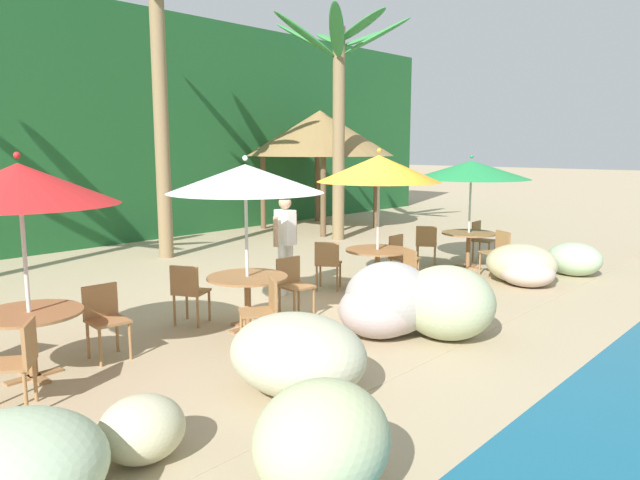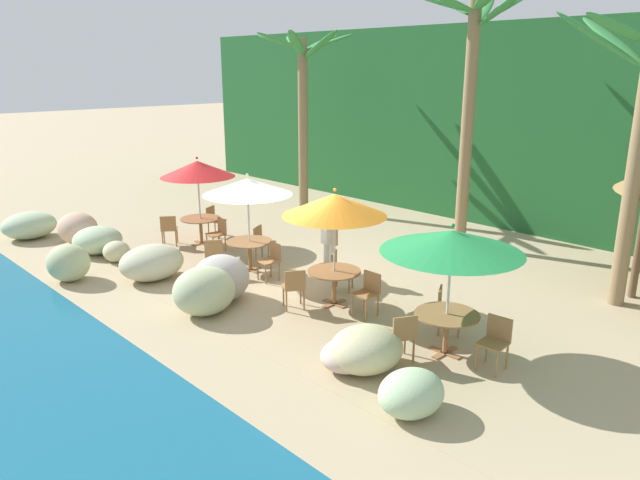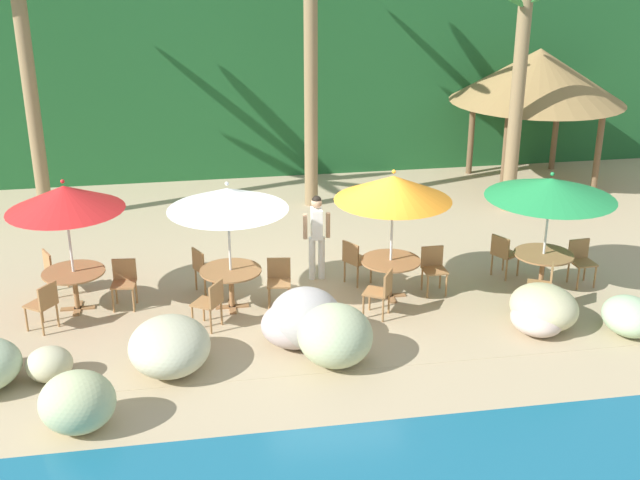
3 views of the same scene
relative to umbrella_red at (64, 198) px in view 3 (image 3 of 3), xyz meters
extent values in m
plane|color=tan|center=(4.54, -0.33, -2.10)|extent=(120.00, 120.00, 0.00)
cube|color=tan|center=(4.54, -0.33, -2.10)|extent=(18.00, 5.20, 0.01)
cube|color=#1E5628|center=(4.54, 8.67, 0.90)|extent=(28.00, 2.40, 6.00)
ellipsoid|color=beige|center=(-0.15, -2.40, -1.84)|extent=(0.70, 0.66, 0.53)
ellipsoid|color=#B5BF8B|center=(0.42, -3.82, -1.67)|extent=(1.04, 0.94, 0.86)
ellipsoid|color=#C4BD8F|center=(7.95, -2.01, -1.74)|extent=(1.13, 1.29, 0.72)
ellipsoid|color=#AAA4A0|center=(3.83, -1.98, -1.61)|extent=(1.19, 1.19, 0.98)
ellipsoid|color=beige|center=(1.65, -2.39, -1.70)|extent=(1.26, 1.51, 0.81)
ellipsoid|color=#AEBA8E|center=(4.20, -2.64, -1.62)|extent=(1.18, 1.25, 0.96)
ellipsoid|color=#C5AE9F|center=(7.75, -2.21, -1.85)|extent=(0.87, 0.99, 0.50)
ellipsoid|color=#A8C699|center=(9.25, -2.51, -1.78)|extent=(0.87, 1.04, 0.64)
ellipsoid|color=#B8A4A1|center=(3.68, -1.94, -1.74)|extent=(1.15, 1.07, 0.73)
cylinder|color=silver|center=(0.00, 0.00, -1.00)|extent=(0.04, 0.04, 2.20)
cone|color=red|center=(0.00, 0.00, 0.00)|extent=(2.01, 2.01, 0.44)
sphere|color=red|center=(0.00, 0.00, 0.30)|extent=(0.07, 0.07, 0.07)
cube|color=olive|center=(0.00, 0.00, -2.09)|extent=(0.60, 0.12, 0.03)
cube|color=olive|center=(0.00, 0.00, -2.09)|extent=(0.12, 0.60, 0.03)
cylinder|color=olive|center=(0.00, 0.00, -1.73)|extent=(0.09, 0.09, 0.71)
cylinder|color=olive|center=(0.00, 0.00, -1.38)|extent=(1.10, 1.10, 0.03)
cylinder|color=#9E7042|center=(1.01, -0.28, -1.88)|extent=(0.04, 0.04, 0.45)
cylinder|color=#9E7042|center=(0.65, -0.24, -1.88)|extent=(0.04, 0.04, 0.45)
cylinder|color=#9E7042|center=(1.04, 0.07, -1.88)|extent=(0.04, 0.04, 0.45)
cylinder|color=#9E7042|center=(0.69, 0.11, -1.88)|extent=(0.04, 0.04, 0.45)
cube|color=#9E7042|center=(0.85, -0.09, -1.64)|extent=(0.46, 0.46, 0.03)
cube|color=#9E7042|center=(0.87, 0.11, -1.44)|extent=(0.42, 0.08, 0.42)
cylinder|color=#9E7042|center=(-0.27, 1.01, -1.88)|extent=(0.04, 0.04, 0.45)
cylinder|color=#9E7042|center=(-0.12, 0.68, -1.88)|extent=(0.04, 0.04, 0.45)
cylinder|color=#9E7042|center=(-0.60, 0.86, -1.88)|extent=(0.04, 0.04, 0.45)
cylinder|color=#9E7042|center=(-0.45, 0.53, -1.88)|extent=(0.04, 0.04, 0.45)
cube|color=#9E7042|center=(-0.36, 0.77, -1.64)|extent=(0.56, 0.56, 0.03)
cube|color=#9E7042|center=(-0.54, 0.69, -1.44)|extent=(0.21, 0.40, 0.42)
cylinder|color=#9E7042|center=(-0.75, -0.73, -1.88)|extent=(0.04, 0.04, 0.45)
cylinder|color=#9E7042|center=(-0.54, -0.44, -1.88)|extent=(0.04, 0.04, 0.45)
cylinder|color=#9E7042|center=(-0.46, -0.94, -1.88)|extent=(0.04, 0.04, 0.45)
cylinder|color=#9E7042|center=(-0.25, -0.65, -1.88)|extent=(0.04, 0.04, 0.45)
cube|color=#9E7042|center=(-0.50, -0.69, -1.64)|extent=(0.59, 0.59, 0.03)
cube|color=#9E7042|center=(-0.34, -0.81, -1.44)|extent=(0.27, 0.36, 0.42)
cylinder|color=silver|center=(2.74, -0.39, -1.02)|extent=(0.04, 0.04, 2.17)
cone|color=white|center=(2.74, -0.39, -0.04)|extent=(2.10, 2.10, 0.38)
sphere|color=white|center=(2.74, -0.39, 0.23)|extent=(0.07, 0.07, 0.07)
cube|color=olive|center=(2.74, -0.39, -2.09)|extent=(0.60, 0.12, 0.03)
cube|color=olive|center=(2.74, -0.39, -2.09)|extent=(0.12, 0.60, 0.03)
cylinder|color=olive|center=(2.74, -0.39, -1.73)|extent=(0.09, 0.09, 0.71)
cylinder|color=olive|center=(2.74, -0.39, -1.38)|extent=(1.10, 1.10, 0.03)
cylinder|color=#9E7042|center=(3.73, -0.71, -1.88)|extent=(0.04, 0.04, 0.45)
cylinder|color=#9E7042|center=(3.38, -0.66, -1.88)|extent=(0.04, 0.04, 0.45)
cylinder|color=#9E7042|center=(3.78, -0.36, -1.88)|extent=(0.04, 0.04, 0.45)
cylinder|color=#9E7042|center=(3.43, -0.31, -1.88)|extent=(0.04, 0.04, 0.45)
cube|color=#9E7042|center=(3.58, -0.51, -1.64)|extent=(0.47, 0.47, 0.03)
cube|color=#9E7042|center=(3.61, -0.31, -1.44)|extent=(0.42, 0.09, 0.42)
cylinder|color=#9E7042|center=(2.45, 0.61, -1.88)|extent=(0.04, 0.04, 0.45)
cylinder|color=#9E7042|center=(2.60, 0.29, -1.88)|extent=(0.04, 0.04, 0.45)
cylinder|color=#9E7042|center=(2.13, 0.45, -1.88)|extent=(0.04, 0.04, 0.45)
cylinder|color=#9E7042|center=(2.28, 0.13, -1.88)|extent=(0.04, 0.04, 0.45)
cube|color=#9E7042|center=(2.37, 0.37, -1.64)|extent=(0.56, 0.56, 0.03)
cube|color=#9E7042|center=(2.19, 0.28, -1.44)|extent=(0.22, 0.39, 0.42)
cylinder|color=#9E7042|center=(2.02, -1.15, -1.88)|extent=(0.04, 0.04, 0.45)
cylinder|color=#9E7042|center=(2.22, -0.85, -1.88)|extent=(0.04, 0.04, 0.45)
cylinder|color=#9E7042|center=(2.32, -1.35, -1.88)|extent=(0.04, 0.04, 0.45)
cylinder|color=#9E7042|center=(2.52, -1.05, -1.88)|extent=(0.04, 0.04, 0.45)
cube|color=#9E7042|center=(2.27, -1.10, -1.64)|extent=(0.58, 0.58, 0.03)
cube|color=#9E7042|center=(2.44, -1.21, -1.44)|extent=(0.26, 0.37, 0.42)
cylinder|color=silver|center=(5.65, -0.44, -0.99)|extent=(0.04, 0.04, 2.22)
cone|color=orange|center=(5.65, -0.44, 0.01)|extent=(2.10, 2.10, 0.45)
sphere|color=orange|center=(5.65, -0.44, 0.31)|extent=(0.07, 0.07, 0.07)
cube|color=olive|center=(5.65, -0.44, -2.09)|extent=(0.60, 0.12, 0.03)
cube|color=olive|center=(5.65, -0.44, -2.09)|extent=(0.12, 0.60, 0.03)
cylinder|color=olive|center=(5.65, -0.44, -1.73)|extent=(0.09, 0.09, 0.71)
cylinder|color=olive|center=(5.65, -0.44, -1.38)|extent=(1.10, 1.10, 0.03)
cylinder|color=#9E7042|center=(6.68, -0.61, -1.88)|extent=(0.04, 0.04, 0.45)
cylinder|color=#9E7042|center=(6.32, -0.61, -1.88)|extent=(0.04, 0.04, 0.45)
cylinder|color=#9E7042|center=(6.67, -0.25, -1.88)|extent=(0.04, 0.04, 0.45)
cylinder|color=#9E7042|center=(6.32, -0.26, -1.88)|extent=(0.04, 0.04, 0.45)
cube|color=#9E7042|center=(6.50, -0.43, -1.64)|extent=(0.42, 0.42, 0.03)
cube|color=#9E7042|center=(6.49, -0.23, -1.44)|extent=(0.42, 0.04, 0.42)
cylinder|color=#9E7042|center=(5.25, 0.53, -1.88)|extent=(0.04, 0.04, 0.45)
cylinder|color=#9E7042|center=(5.44, 0.22, -1.88)|extent=(0.04, 0.04, 0.45)
cylinder|color=#9E7042|center=(4.95, 0.34, -1.88)|extent=(0.04, 0.04, 0.45)
cylinder|color=#9E7042|center=(5.14, 0.03, -1.88)|extent=(0.04, 0.04, 0.45)
cube|color=#9E7042|center=(5.20, 0.28, -1.64)|extent=(0.58, 0.58, 0.03)
cube|color=#9E7042|center=(5.03, 0.17, -1.44)|extent=(0.25, 0.38, 0.42)
cylinder|color=#9E7042|center=(4.97, -1.24, -1.88)|extent=(0.04, 0.04, 0.45)
cylinder|color=#9E7042|center=(5.15, -0.93, -1.88)|extent=(0.04, 0.04, 0.45)
cylinder|color=#9E7042|center=(5.28, -1.42, -1.88)|extent=(0.04, 0.04, 0.45)
cylinder|color=#9E7042|center=(5.46, -1.11, -1.88)|extent=(0.04, 0.04, 0.45)
cube|color=#9E7042|center=(5.21, -1.17, -1.64)|extent=(0.58, 0.58, 0.03)
cube|color=#9E7042|center=(5.38, -1.27, -1.44)|extent=(0.25, 0.38, 0.42)
cylinder|color=silver|center=(8.52, -0.63, -1.04)|extent=(0.04, 0.04, 2.12)
cone|color=#238E47|center=(8.52, -0.63, -0.09)|extent=(2.35, 2.35, 0.37)
sphere|color=#238E47|center=(8.52, -0.63, 0.18)|extent=(0.07, 0.07, 0.07)
cube|color=olive|center=(8.52, -0.63, -2.09)|extent=(0.60, 0.12, 0.03)
cube|color=olive|center=(8.52, -0.63, -2.09)|extent=(0.12, 0.60, 0.03)
cylinder|color=olive|center=(8.52, -0.63, -1.73)|extent=(0.09, 0.09, 0.71)
cylinder|color=olive|center=(8.52, -0.63, -1.38)|extent=(1.10, 1.10, 0.03)
cylinder|color=#9E7042|center=(9.56, -0.73, -1.88)|extent=(0.04, 0.04, 0.45)
cylinder|color=#9E7042|center=(9.21, -0.76, -1.88)|extent=(0.04, 0.04, 0.45)
cylinder|color=#9E7042|center=(9.53, -0.37, -1.88)|extent=(0.04, 0.04, 0.45)
cylinder|color=#9E7042|center=(9.18, -0.40, -1.88)|extent=(0.04, 0.04, 0.45)
cube|color=#9E7042|center=(9.37, -0.56, -1.64)|extent=(0.45, 0.45, 0.03)
cube|color=#9E7042|center=(9.35, -0.36, -1.44)|extent=(0.42, 0.07, 0.42)
cylinder|color=#9E7042|center=(8.17, 0.35, -1.88)|extent=(0.04, 0.04, 0.45)
cylinder|color=#9E7042|center=(8.35, 0.04, -1.88)|extent=(0.04, 0.04, 0.45)
cylinder|color=#9E7042|center=(7.86, 0.17, -1.88)|extent=(0.04, 0.04, 0.45)
cylinder|color=#9E7042|center=(8.04, -0.14, -1.88)|extent=(0.04, 0.04, 0.45)
cube|color=#9E7042|center=(8.10, 0.11, -1.64)|extent=(0.57, 0.57, 0.03)
cube|color=#9E7042|center=(7.93, 0.01, -1.44)|extent=(0.24, 0.38, 0.42)
cylinder|color=#9E7042|center=(7.88, -1.45, -1.88)|extent=(0.04, 0.04, 0.45)
cylinder|color=#9E7042|center=(8.05, -1.14, -1.88)|extent=(0.04, 0.04, 0.45)
cylinder|color=#9E7042|center=(8.20, -1.62, -1.88)|extent=(0.04, 0.04, 0.45)
cylinder|color=#9E7042|center=(8.37, -1.31, -1.88)|extent=(0.04, 0.04, 0.45)
cube|color=#9E7042|center=(8.12, -1.38, -1.64)|extent=(0.57, 0.57, 0.03)
cube|color=#9E7042|center=(8.30, -1.47, -1.44)|extent=(0.23, 0.39, 0.42)
cylinder|color=olive|center=(-1.19, 4.91, 0.72)|extent=(0.32, 0.32, 5.65)
cylinder|color=olive|center=(5.06, 5.03, 1.11)|extent=(0.32, 0.32, 6.43)
cylinder|color=olive|center=(9.66, 3.83, 0.65)|extent=(0.32, 0.32, 5.50)
cylinder|color=brown|center=(9.76, 6.89, -1.00)|extent=(0.16, 0.16, 2.20)
cylinder|color=brown|center=(12.19, 6.89, -1.00)|extent=(0.16, 0.16, 2.20)
cylinder|color=brown|center=(9.76, 4.46, -1.00)|extent=(0.16, 0.16, 2.20)
cylinder|color=brown|center=(12.19, 4.46, -1.00)|extent=(0.16, 0.16, 2.20)
cone|color=olive|center=(10.98, 5.67, 0.76)|extent=(4.42, 4.42, 1.33)
cylinder|color=white|center=(4.36, 0.59, -1.67)|extent=(0.13, 0.13, 0.86)
cylinder|color=white|center=(4.54, 0.59, -1.67)|extent=(0.13, 0.13, 0.86)
cube|color=white|center=(4.45, 0.59, -0.95)|extent=(0.22, 0.35, 0.58)
cylinder|color=tan|center=(4.23, 0.59, -1.00)|extent=(0.08, 0.08, 0.50)
cylinder|color=tan|center=(4.67, 0.59, -1.00)|extent=(0.08, 0.08, 0.50)
sphere|color=tan|center=(4.45, 0.59, -0.54)|extent=(0.21, 0.21, 0.21)
sphere|color=black|center=(4.45, 0.59, -0.49)|extent=(0.18, 0.18, 0.18)
camera|label=1|loc=(-2.54, -6.46, 0.40)|focal=33.65mm
camera|label=2|loc=(13.73, -8.58, 2.64)|focal=33.40mm
camera|label=3|loc=(2.07, -13.66, 4.40)|focal=45.66mm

